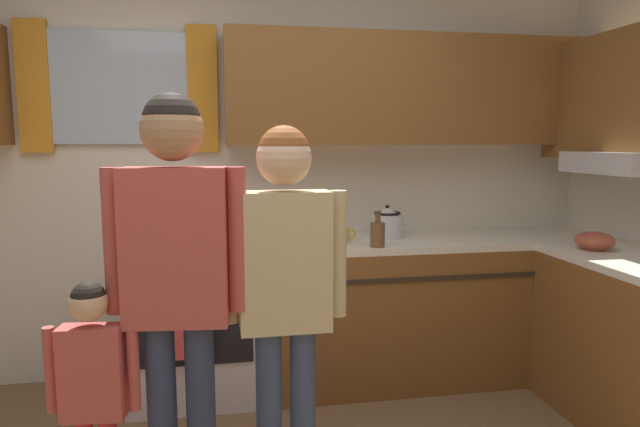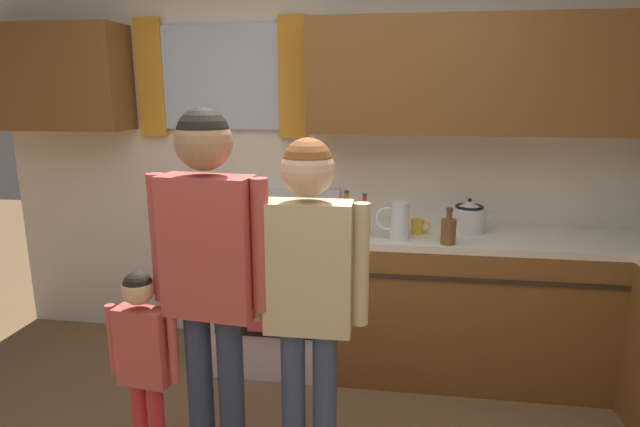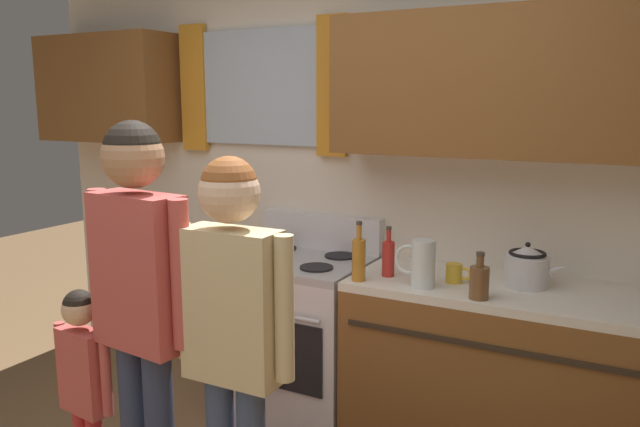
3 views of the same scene
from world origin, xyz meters
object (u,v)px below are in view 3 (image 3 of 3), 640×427
object	(u,v)px
water_pitcher	(422,263)
small_child	(84,379)
bottle_oil_amber	(359,258)
stove_oven	(299,334)
adult_in_plaid	(233,321)
bottle_sauce_red	(388,257)
stovetop_kettle	(527,266)
bottle_squat_brown	(479,281)
mug_mustard_yellow	(455,273)
adult_holding_child	(140,287)

from	to	relation	value
water_pitcher	small_child	world-z (taller)	water_pitcher
bottle_oil_amber	water_pitcher	world-z (taller)	bottle_oil_amber
stove_oven	water_pitcher	size ratio (longest dim) A/B	5.00
adult_in_plaid	bottle_sauce_red	bearing A→B (deg)	81.46
bottle_sauce_red	water_pitcher	xyz separation A→B (m)	(0.20, -0.09, 0.02)
bottle_oil_amber	stovetop_kettle	bearing A→B (deg)	21.54
stove_oven	small_child	bearing A→B (deg)	-104.45
stove_oven	adult_in_plaid	xyz separation A→B (m)	(0.40, -1.15, 0.51)
bottle_oil_amber	water_pitcher	bearing A→B (deg)	9.06
bottle_squat_brown	stovetop_kettle	xyz separation A→B (m)	(0.15, 0.29, 0.02)
bottle_sauce_red	small_child	xyz separation A→B (m)	(-0.87, -1.10, -0.36)
mug_mustard_yellow	adult_holding_child	world-z (taller)	adult_holding_child
bottle_sauce_red	stovetop_kettle	xyz separation A→B (m)	(0.62, 0.14, 0.00)
stove_oven	bottle_sauce_red	bearing A→B (deg)	-9.94
adult_holding_child	adult_in_plaid	size ratio (longest dim) A/B	1.07
stovetop_kettle	water_pitcher	xyz separation A→B (m)	(-0.42, -0.24, 0.02)
bottle_sauce_red	bottle_squat_brown	xyz separation A→B (m)	(0.48, -0.14, -0.02)
mug_mustard_yellow	water_pitcher	bearing A→B (deg)	-130.99
water_pitcher	adult_holding_child	size ratio (longest dim) A/B	0.13
bottle_squat_brown	adult_in_plaid	size ratio (longest dim) A/B	0.13
bottle_squat_brown	adult_in_plaid	world-z (taller)	adult_in_plaid
adult_in_plaid	stovetop_kettle	bearing A→B (deg)	56.86
stove_oven	water_pitcher	xyz separation A→B (m)	(0.76, -0.19, 0.54)
stove_oven	bottle_squat_brown	distance (m)	1.18
bottle_squat_brown	adult_in_plaid	distance (m)	1.11
stovetop_kettle	water_pitcher	bearing A→B (deg)	-150.86
stovetop_kettle	adult_in_plaid	bearing A→B (deg)	-123.14
bottle_sauce_red	stovetop_kettle	world-z (taller)	bottle_sauce_red
water_pitcher	adult_holding_child	bearing A→B (deg)	-127.70
stove_oven	small_child	world-z (taller)	stove_oven
adult_in_plaid	small_child	distance (m)	0.79
bottle_sauce_red	bottle_squat_brown	size ratio (longest dim) A/B	1.20
stove_oven	small_child	size ratio (longest dim) A/B	1.09
mug_mustard_yellow	adult_in_plaid	world-z (taller)	adult_in_plaid
adult_holding_child	small_child	world-z (taller)	adult_holding_child
bottle_oil_amber	bottle_sauce_red	world-z (taller)	bottle_oil_amber
bottle_squat_brown	adult_holding_child	size ratio (longest dim) A/B	0.12
adult_in_plaid	bottle_oil_amber	bearing A→B (deg)	85.95
bottle_squat_brown	stove_oven	bearing A→B (deg)	166.85
water_pitcher	small_child	xyz separation A→B (m)	(-1.07, -1.01, -0.38)
stove_oven	small_child	distance (m)	1.25
stove_oven	bottle_squat_brown	size ratio (longest dim) A/B	5.37
mug_mustard_yellow	stove_oven	bearing A→B (deg)	176.42
bottle_sauce_red	mug_mustard_yellow	xyz separation A→B (m)	(0.32, 0.04, -0.05)
bottle_sauce_red	small_child	world-z (taller)	bottle_sauce_red
bottle_oil_amber	bottle_sauce_red	size ratio (longest dim) A/B	1.16
stove_oven	stovetop_kettle	xyz separation A→B (m)	(1.18, 0.04, 0.53)
adult_holding_child	small_child	xyz separation A→B (m)	(-0.31, -0.02, -0.42)
adult_holding_child	small_child	distance (m)	0.52
bottle_squat_brown	mug_mustard_yellow	size ratio (longest dim) A/B	1.71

